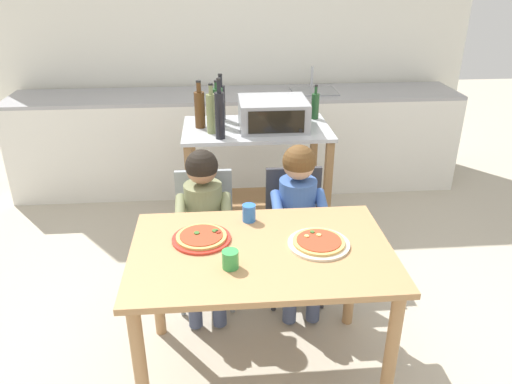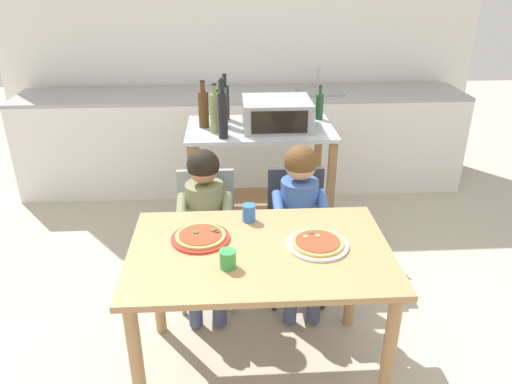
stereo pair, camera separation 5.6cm
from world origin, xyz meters
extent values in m
plane|color=#B7AD99|center=(0.00, 1.09, 0.00)|extent=(10.91, 10.91, 0.00)
cube|color=white|center=(0.00, 2.79, 1.35)|extent=(4.41, 0.12, 2.70)
cube|color=silver|center=(0.00, 2.38, 0.43)|extent=(3.97, 0.60, 0.85)
cube|color=#9E9EA3|center=(0.00, 2.38, 0.87)|extent=(3.97, 0.60, 0.03)
cube|color=gray|center=(0.69, 2.38, 0.88)|extent=(0.40, 0.33, 0.02)
cylinder|color=#B7BABF|center=(0.69, 2.50, 0.98)|extent=(0.02, 0.02, 0.20)
cube|color=#B7BABF|center=(0.09, 1.29, 0.91)|extent=(1.00, 0.60, 0.02)
cube|color=olive|center=(0.09, 1.29, 0.32)|extent=(0.92, 0.55, 0.02)
cube|color=olive|center=(-0.38, 1.04, 0.45)|extent=(0.05, 0.05, 0.89)
cube|color=olive|center=(0.55, 1.04, 0.45)|extent=(0.05, 0.05, 0.89)
cube|color=olive|center=(-0.38, 1.55, 0.45)|extent=(0.05, 0.05, 0.89)
cube|color=olive|center=(0.55, 1.55, 0.45)|extent=(0.05, 0.05, 0.89)
cube|color=#999BA0|center=(0.20, 1.28, 1.01)|extent=(0.46, 0.39, 0.19)
cube|color=black|center=(0.20, 1.08, 1.01)|extent=(0.36, 0.01, 0.15)
cylinder|color=black|center=(0.36, 1.08, 0.96)|extent=(0.02, 0.01, 0.02)
cylinder|color=#1E4723|center=(0.52, 1.46, 1.01)|extent=(0.06, 0.06, 0.18)
cylinder|color=#1E4723|center=(0.52, 1.46, 1.12)|extent=(0.02, 0.02, 0.05)
cylinder|color=black|center=(0.52, 1.46, 1.16)|extent=(0.02, 0.02, 0.01)
cylinder|color=olive|center=(-0.22, 1.20, 1.05)|extent=(0.07, 0.07, 0.26)
cylinder|color=olive|center=(-0.22, 1.20, 1.21)|extent=(0.03, 0.03, 0.06)
cylinder|color=black|center=(-0.22, 1.20, 1.24)|extent=(0.03, 0.03, 0.01)
cylinder|color=#1E4723|center=(-0.17, 1.35, 1.05)|extent=(0.08, 0.08, 0.26)
cylinder|color=#1E4723|center=(-0.17, 1.35, 1.20)|extent=(0.04, 0.04, 0.04)
cylinder|color=black|center=(-0.17, 1.35, 1.22)|extent=(0.04, 0.04, 0.01)
cylinder|color=#4C2D14|center=(-0.30, 1.32, 1.04)|extent=(0.07, 0.07, 0.24)
cylinder|color=#4C2D14|center=(-0.30, 1.32, 1.19)|extent=(0.03, 0.03, 0.07)
cylinder|color=black|center=(-0.30, 1.32, 1.23)|extent=(0.03, 0.03, 0.01)
cylinder|color=black|center=(-0.16, 1.08, 1.07)|extent=(0.06, 0.06, 0.30)
cylinder|color=black|center=(-0.16, 1.08, 1.25)|extent=(0.03, 0.03, 0.08)
cylinder|color=black|center=(-0.16, 1.08, 1.30)|extent=(0.03, 0.03, 0.01)
cylinder|color=black|center=(-0.15, 1.49, 1.04)|extent=(0.06, 0.06, 0.24)
cylinder|color=black|center=(-0.15, 1.49, 1.20)|extent=(0.03, 0.03, 0.07)
cylinder|color=black|center=(-0.15, 1.49, 1.24)|extent=(0.03, 0.03, 0.01)
cube|color=#AD7F51|center=(0.00, 0.00, 0.73)|extent=(1.22, 0.79, 0.03)
cylinder|color=#AD7F51|center=(-0.55, -0.33, 0.36)|extent=(0.06, 0.06, 0.72)
cylinder|color=#AD7F51|center=(0.55, -0.33, 0.36)|extent=(0.06, 0.06, 0.72)
cylinder|color=#AD7F51|center=(-0.55, 0.33, 0.36)|extent=(0.06, 0.06, 0.72)
cylinder|color=#AD7F51|center=(0.55, 0.33, 0.36)|extent=(0.06, 0.06, 0.72)
cube|color=gray|center=(-0.28, 0.62, 0.44)|extent=(0.36, 0.36, 0.04)
cube|color=gray|center=(-0.28, 0.78, 0.63)|extent=(0.34, 0.03, 0.38)
cylinder|color=gray|center=(-0.13, 0.47, 0.22)|extent=(0.03, 0.03, 0.42)
cylinder|color=gray|center=(-0.43, 0.47, 0.22)|extent=(0.03, 0.03, 0.42)
cylinder|color=gray|center=(-0.13, 0.77, 0.22)|extent=(0.03, 0.03, 0.42)
cylinder|color=gray|center=(-0.43, 0.77, 0.22)|extent=(0.03, 0.03, 0.42)
cube|color=#333338|center=(0.27, 0.62, 0.44)|extent=(0.36, 0.36, 0.04)
cube|color=#333338|center=(0.27, 0.78, 0.63)|extent=(0.34, 0.03, 0.38)
cylinder|color=#333338|center=(0.42, 0.47, 0.22)|extent=(0.03, 0.03, 0.42)
cylinder|color=#333338|center=(0.12, 0.47, 0.22)|extent=(0.03, 0.03, 0.42)
cylinder|color=#333338|center=(0.42, 0.77, 0.22)|extent=(0.03, 0.03, 0.42)
cylinder|color=#333338|center=(0.12, 0.77, 0.22)|extent=(0.03, 0.03, 0.42)
cube|color=#424C6B|center=(-0.21, 0.48, 0.48)|extent=(0.10, 0.30, 0.10)
cylinder|color=#424C6B|center=(-0.21, 0.35, 0.24)|extent=(0.08, 0.08, 0.44)
cube|color=#424C6B|center=(-0.35, 0.48, 0.48)|extent=(0.10, 0.30, 0.10)
cylinder|color=#424C6B|center=(-0.35, 0.35, 0.24)|extent=(0.08, 0.08, 0.44)
cylinder|color=#7A7F56|center=(-0.15, 0.52, 0.67)|extent=(0.06, 0.26, 0.15)
cylinder|color=#7A7F56|center=(-0.41, 0.52, 0.67)|extent=(0.06, 0.26, 0.15)
cylinder|color=#7A7F56|center=(-0.28, 0.62, 0.64)|extent=(0.22, 0.22, 0.32)
sphere|color=#A37556|center=(-0.28, 0.62, 0.90)|extent=(0.18, 0.18, 0.18)
sphere|color=black|center=(-0.28, 0.62, 0.92)|extent=(0.19, 0.19, 0.19)
cube|color=#424C6B|center=(0.34, 0.48, 0.48)|extent=(0.10, 0.30, 0.10)
cylinder|color=#424C6B|center=(0.34, 0.35, 0.24)|extent=(0.08, 0.08, 0.44)
cube|color=#424C6B|center=(0.20, 0.48, 0.48)|extent=(0.10, 0.30, 0.10)
cylinder|color=#424C6B|center=(0.20, 0.35, 0.24)|extent=(0.08, 0.08, 0.44)
cylinder|color=#3D60A8|center=(0.40, 0.52, 0.68)|extent=(0.06, 0.26, 0.15)
cylinder|color=#3D60A8|center=(0.14, 0.52, 0.68)|extent=(0.06, 0.26, 0.15)
cylinder|color=#3D60A8|center=(0.27, 0.62, 0.64)|extent=(0.22, 0.22, 0.33)
sphere|color=tan|center=(0.27, 0.62, 0.91)|extent=(0.18, 0.18, 0.18)
sphere|color=brown|center=(0.27, 0.62, 0.93)|extent=(0.19, 0.19, 0.19)
cylinder|color=red|center=(-0.28, 0.10, 0.75)|extent=(0.28, 0.28, 0.01)
cylinder|color=tan|center=(-0.28, 0.10, 0.76)|extent=(0.24, 0.24, 0.01)
cylinder|color=#B23D23|center=(-0.28, 0.10, 0.77)|extent=(0.21, 0.21, 0.00)
cylinder|color=#386628|center=(-0.21, 0.13, 0.78)|extent=(0.03, 0.03, 0.01)
cylinder|color=maroon|center=(-0.20, 0.12, 0.78)|extent=(0.02, 0.02, 0.01)
cylinder|color=#386628|center=(-0.30, 0.12, 0.78)|extent=(0.03, 0.03, 0.01)
cylinder|color=beige|center=(0.27, 0.01, 0.75)|extent=(0.29, 0.29, 0.01)
cylinder|color=tan|center=(0.27, 0.01, 0.76)|extent=(0.25, 0.25, 0.01)
cylinder|color=#B23D23|center=(0.27, 0.01, 0.77)|extent=(0.21, 0.21, 0.00)
cylinder|color=#DBC666|center=(0.28, 0.05, 0.78)|extent=(0.02, 0.02, 0.01)
cylinder|color=#386628|center=(0.25, 0.08, 0.78)|extent=(0.02, 0.02, 0.01)
cylinder|color=#DBC666|center=(0.22, 0.05, 0.78)|extent=(0.02, 0.02, 0.01)
cylinder|color=blue|center=(-0.04, 0.28, 0.79)|extent=(0.07, 0.07, 0.09)
cylinder|color=green|center=(-0.15, -0.14, 0.79)|extent=(0.07, 0.07, 0.08)
camera|label=1|loc=(-0.19, -1.95, 1.97)|focal=34.68mm
camera|label=2|loc=(-0.13, -1.95, 1.97)|focal=34.68mm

